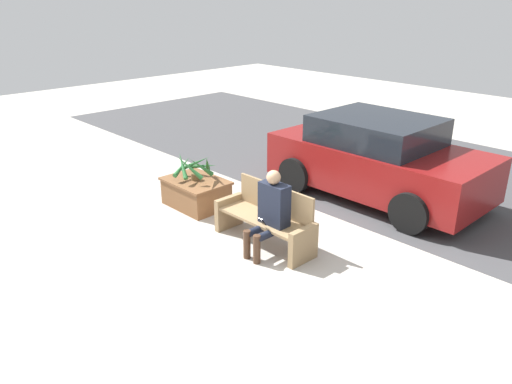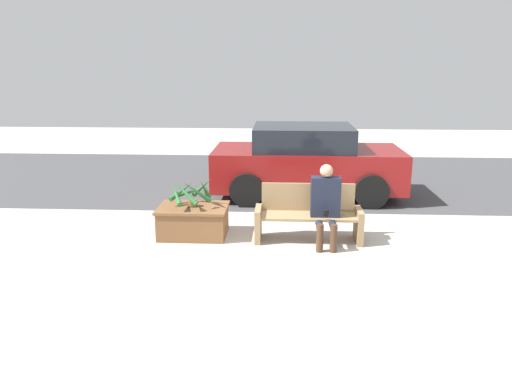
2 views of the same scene
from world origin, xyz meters
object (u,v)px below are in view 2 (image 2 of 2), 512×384
at_px(planter_box, 193,220).
at_px(parked_car, 306,162).
at_px(person_seated, 326,202).
at_px(potted_plant, 191,192).
at_px(bench, 308,215).

xyz_separation_m(planter_box, parked_car, (1.90, 2.64, 0.47)).
relative_size(person_seated, potted_plant, 1.65).
bearing_deg(parked_car, person_seated, -86.59).
bearing_deg(person_seated, parked_car, 93.41).
relative_size(planter_box, parked_car, 0.29).
height_order(person_seated, planter_box, person_seated).
height_order(bench, parked_car, parked_car).
distance_m(person_seated, potted_plant, 2.12).
height_order(bench, planter_box, bench).
distance_m(planter_box, potted_plant, 0.46).
xyz_separation_m(bench, planter_box, (-1.83, 0.09, -0.13)).
distance_m(bench, person_seated, 0.41).
bearing_deg(planter_box, parked_car, 54.16).
xyz_separation_m(bench, parked_car, (0.08, 2.72, 0.33)).
xyz_separation_m(bench, potted_plant, (-1.85, 0.09, 0.32)).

